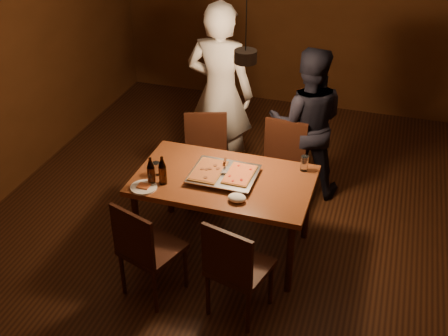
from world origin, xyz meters
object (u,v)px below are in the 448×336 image
(chair_near_right, at_px, (234,263))
(diner_white, at_px, (220,94))
(pendant_lamp, at_px, (245,55))
(chair_far_left, at_px, (206,150))
(pizza_tray, at_px, (224,175))
(plate_slice, at_px, (144,187))
(beer_bottle_a, at_px, (151,171))
(dining_table, at_px, (224,185))
(beer_bottle_b, at_px, (162,170))
(diner_dark, at_px, (307,123))
(chair_near_left, at_px, (144,244))
(chair_far_right, at_px, (282,158))

(chair_near_right, relative_size, diner_white, 0.27)
(diner_white, bearing_deg, pendant_lamp, 120.37)
(chair_far_left, bearing_deg, pizza_tray, 100.01)
(plate_slice, bearing_deg, diner_white, 84.23)
(pizza_tray, xyz_separation_m, beer_bottle_a, (-0.54, -0.27, 0.10))
(diner_white, bearing_deg, beer_bottle_a, 87.16)
(dining_table, relative_size, chair_far_left, 2.80)
(chair_near_right, height_order, beer_bottle_a, beer_bottle_a)
(beer_bottle_b, relative_size, diner_dark, 0.16)
(diner_dark, bearing_deg, diner_white, -14.08)
(beer_bottle_a, bearing_deg, beer_bottle_b, 20.49)
(beer_bottle_b, bearing_deg, chair_near_left, -84.59)
(pizza_tray, xyz_separation_m, plate_slice, (-0.58, -0.35, -0.01))
(plate_slice, xyz_separation_m, pendant_lamp, (0.68, 0.59, 1.00))
(chair_far_left, height_order, chair_far_right, same)
(dining_table, bearing_deg, diner_dark, 66.91)
(diner_white, bearing_deg, chair_far_right, 154.29)
(chair_near_right, height_order, diner_white, diner_white)
(chair_near_right, bearing_deg, pendant_lamp, 117.38)
(chair_far_left, distance_m, chair_near_right, 1.69)
(chair_far_right, height_order, beer_bottle_b, beer_bottle_b)
(dining_table, distance_m, pizza_tray, 0.10)
(dining_table, height_order, pizza_tray, pizza_tray)
(diner_white, bearing_deg, diner_dark, 178.11)
(beer_bottle_a, bearing_deg, diner_white, 85.32)
(chair_far_left, xyz_separation_m, diner_white, (0.00, 0.46, 0.41))
(chair_near_right, xyz_separation_m, diner_dark, (0.17, 1.92, 0.24))
(beer_bottle_b, bearing_deg, plate_slice, -137.39)
(beer_bottle_b, height_order, diner_dark, diner_dark)
(chair_near_right, bearing_deg, chair_far_right, 104.67)
(pizza_tray, distance_m, beer_bottle_b, 0.52)
(pizza_tray, distance_m, pendant_lamp, 1.02)
(diner_white, xyz_separation_m, pendant_lamp, (0.52, -0.96, 0.81))
(chair_near_left, height_order, chair_near_right, same)
(dining_table, distance_m, pendant_lamp, 1.12)
(pizza_tray, xyz_separation_m, diner_dark, (0.49, 1.15, 0.01))
(beer_bottle_b, bearing_deg, beer_bottle_a, -159.51)
(chair_near_left, xyz_separation_m, chair_near_right, (0.73, 0.00, 0.00))
(chair_near_left, distance_m, beer_bottle_b, 0.64)
(chair_near_right, distance_m, beer_bottle_b, 1.01)
(dining_table, height_order, plate_slice, plate_slice)
(plate_slice, xyz_separation_m, diner_white, (0.16, 1.56, 0.19))
(beer_bottle_a, relative_size, pendant_lamp, 0.23)
(plate_slice, bearing_deg, diner_dark, 54.36)
(pizza_tray, bearing_deg, diner_dark, 71.13)
(chair_near_right, distance_m, diner_dark, 1.94)
(chair_near_right, xyz_separation_m, pendant_lamp, (-0.23, 1.01, 1.22))
(diner_dark, bearing_deg, chair_near_right, 74.72)
(chair_far_right, bearing_deg, pizza_tray, 71.87)
(beer_bottle_a, height_order, diner_dark, diner_dark)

